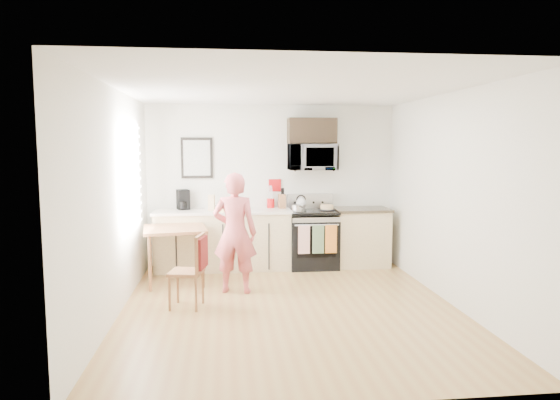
{
  "coord_description": "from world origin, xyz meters",
  "views": [
    {
      "loc": [
        -0.76,
        -5.79,
        1.95
      ],
      "look_at": [
        -0.01,
        1.0,
        1.2
      ],
      "focal_mm": 32.0,
      "sensor_mm": 36.0,
      "label": 1
    }
  ],
  "objects": [
    {
      "name": "countertop_left",
      "position": [
        -0.8,
        2.0,
        0.92
      ],
      "size": [
        2.14,
        0.64,
        0.04
      ],
      "primitive_type": "cube",
      "color": "silver",
      "rests_on": "cabinet_left"
    },
    {
      "name": "fruit_bowl",
      "position": [
        -0.82,
        2.15,
        0.98
      ],
      "size": [
        0.23,
        0.23,
        0.1
      ],
      "color": "silver",
      "rests_on": "countertop_left"
    },
    {
      "name": "dining_table",
      "position": [
        -1.47,
        1.28,
        0.7
      ],
      "size": [
        0.85,
        0.85,
        0.8
      ],
      "rotation": [
        0.0,
        0.0,
        0.14
      ],
      "color": "brown",
      "rests_on": "floor"
    },
    {
      "name": "microwave",
      "position": [
        0.63,
        2.08,
        1.76
      ],
      "size": [
        0.76,
        0.51,
        0.42
      ],
      "primitive_type": "imported",
      "color": "#AEAEB2",
      "rests_on": "back_wall"
    },
    {
      "name": "window",
      "position": [
        -1.96,
        0.8,
        1.55
      ],
      "size": [
        0.06,
        1.4,
        1.5
      ],
      "color": "white",
      "rests_on": "left_wall"
    },
    {
      "name": "wall_trivet",
      "position": [
        0.05,
        2.28,
        1.3
      ],
      "size": [
        0.2,
        0.02,
        0.2
      ],
      "primitive_type": "cube",
      "color": "#B70F13",
      "rests_on": "back_wall"
    },
    {
      "name": "knife_block",
      "position": [
        0.15,
        2.13,
        1.05
      ],
      "size": [
        0.11,
        0.15,
        0.23
      ],
      "primitive_type": "cube",
      "rotation": [
        0.0,
        0.0,
        0.06
      ],
      "color": "brown",
      "rests_on": "countertop_left"
    },
    {
      "name": "upper_cabinet",
      "position": [
        0.63,
        2.12,
        2.18
      ],
      "size": [
        0.76,
        0.35,
        0.4
      ],
      "primitive_type": "cube",
      "color": "black",
      "rests_on": "back_wall"
    },
    {
      "name": "floor",
      "position": [
        0.0,
        0.0,
        0.0
      ],
      "size": [
        4.6,
        4.6,
        0.0
      ],
      "primitive_type": "plane",
      "color": "olive",
      "rests_on": "ground"
    },
    {
      "name": "cabinet_right",
      "position": [
        1.43,
        2.0,
        0.45
      ],
      "size": [
        0.84,
        0.6,
        0.9
      ],
      "primitive_type": "cube",
      "color": "tan",
      "rests_on": "floor"
    },
    {
      "name": "range",
      "position": [
        0.63,
        1.98,
        0.44
      ],
      "size": [
        0.76,
        0.7,
        1.16
      ],
      "color": "black",
      "rests_on": "floor"
    },
    {
      "name": "wall_art",
      "position": [
        -1.2,
        2.28,
        1.75
      ],
      "size": [
        0.5,
        0.04,
        0.65
      ],
      "color": "black",
      "rests_on": "back_wall"
    },
    {
      "name": "right_wall",
      "position": [
        2.0,
        0.0,
        1.3
      ],
      "size": [
        0.04,
        4.6,
        2.6
      ],
      "primitive_type": "cube",
      "color": "white",
      "rests_on": "floor"
    },
    {
      "name": "pot",
      "position": [
        0.37,
        1.85,
        0.98
      ],
      "size": [
        0.2,
        0.34,
        0.1
      ],
      "rotation": [
        0.0,
        0.0,
        0.1
      ],
      "color": "#AEAEB2",
      "rests_on": "range"
    },
    {
      "name": "front_wall",
      "position": [
        0.0,
        -2.3,
        1.3
      ],
      "size": [
        4.0,
        0.04,
        2.6
      ],
      "primitive_type": "cube",
      "color": "white",
      "rests_on": "floor"
    },
    {
      "name": "countertop_right",
      "position": [
        1.43,
        2.0,
        0.92
      ],
      "size": [
        0.88,
        0.64,
        0.04
      ],
      "primitive_type": "cube",
      "color": "black",
      "rests_on": "cabinet_right"
    },
    {
      "name": "kettle",
      "position": [
        0.47,
        2.2,
        1.02
      ],
      "size": [
        0.18,
        0.18,
        0.22
      ],
      "color": "silver",
      "rests_on": "range"
    },
    {
      "name": "bread_bag",
      "position": [
        -0.72,
        1.8,
        0.99
      ],
      "size": [
        0.31,
        0.21,
        0.1
      ],
      "primitive_type": "cube",
      "rotation": [
        0.0,
        0.0,
        -0.3
      ],
      "color": "#E3BF77",
      "rests_on": "countertop_left"
    },
    {
      "name": "back_wall",
      "position": [
        0.0,
        2.3,
        1.3
      ],
      "size": [
        4.0,
        0.04,
        2.6
      ],
      "primitive_type": "cube",
      "color": "white",
      "rests_on": "floor"
    },
    {
      "name": "left_wall",
      "position": [
        -2.0,
        0.0,
        1.3
      ],
      "size": [
        0.04,
        4.6,
        2.6
      ],
      "primitive_type": "cube",
      "color": "white",
      "rests_on": "floor"
    },
    {
      "name": "chair",
      "position": [
        -1.11,
        0.13,
        0.58
      ],
      "size": [
        0.48,
        0.45,
        0.89
      ],
      "rotation": [
        0.0,
        0.0,
        -0.21
      ],
      "color": "brown",
      "rests_on": "floor"
    },
    {
      "name": "ceiling",
      "position": [
        0.0,
        0.0,
        2.6
      ],
      "size": [
        4.0,
        4.6,
        0.04
      ],
      "primitive_type": "cube",
      "color": "white",
      "rests_on": "back_wall"
    },
    {
      "name": "cake",
      "position": [
        0.85,
        1.96,
        0.96
      ],
      "size": [
        0.25,
        0.25,
        0.08
      ],
      "color": "black",
      "rests_on": "range"
    },
    {
      "name": "milk_carton",
      "position": [
        -0.97,
        1.97,
        1.06
      ],
      "size": [
        0.11,
        0.11,
        0.24
      ],
      "primitive_type": "cube",
      "rotation": [
        0.0,
        0.0,
        -0.16
      ],
      "color": "#D3B17E",
      "rests_on": "countertop_left"
    },
    {
      "name": "person",
      "position": [
        -0.64,
        0.73,
        0.8
      ],
      "size": [
        0.65,
        0.49,
        1.6
      ],
      "primitive_type": "imported",
      "rotation": [
        0.0,
        0.0,
        2.95
      ],
      "color": "#CE383B",
      "rests_on": "floor"
    },
    {
      "name": "cabinet_left",
      "position": [
        -0.8,
        2.0,
        0.45
      ],
      "size": [
        2.1,
        0.6,
        0.9
      ],
      "primitive_type": "cube",
      "color": "tan",
      "rests_on": "floor"
    },
    {
      "name": "utensil_crock",
      "position": [
        -0.02,
        2.22,
        1.09
      ],
      "size": [
        0.12,
        0.12,
        0.36
      ],
      "color": "#B70F13",
      "rests_on": "countertop_left"
    },
    {
      "name": "coffee_maker",
      "position": [
        -1.42,
        2.17,
        1.09
      ],
      "size": [
        0.23,
        0.29,
        0.31
      ],
      "rotation": [
        0.0,
        0.0,
        0.31
      ],
      "color": "black",
      "rests_on": "countertop_left"
    }
  ]
}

